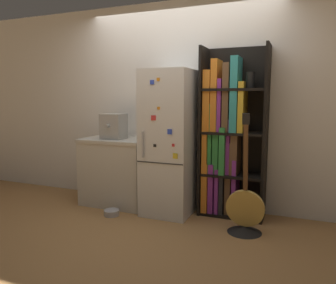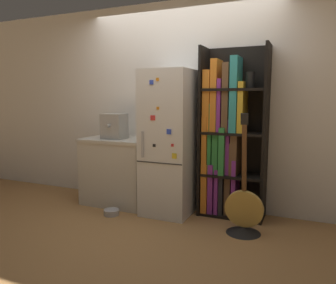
{
  "view_description": "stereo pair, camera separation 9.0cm",
  "coord_description": "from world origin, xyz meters",
  "views": [
    {
      "loc": [
        1.45,
        -3.52,
        1.4
      ],
      "look_at": [
        -0.05,
        0.15,
        0.86
      ],
      "focal_mm": 35.0,
      "sensor_mm": 36.0,
      "label": 1
    },
    {
      "loc": [
        1.53,
        -3.48,
        1.4
      ],
      "look_at": [
        -0.05,
        0.15,
        0.86
      ],
      "focal_mm": 35.0,
      "sensor_mm": 36.0,
      "label": 2
    }
  ],
  "objects": [
    {
      "name": "ground_plane",
      "position": [
        0.0,
        0.0,
        0.0
      ],
      "size": [
        16.0,
        16.0,
        0.0
      ],
      "primitive_type": "plane",
      "color": "#A87542"
    },
    {
      "name": "wall_back",
      "position": [
        0.0,
        0.47,
        1.3
      ],
      "size": [
        8.0,
        0.05,
        2.6
      ],
      "color": "white",
      "rests_on": "ground_plane"
    },
    {
      "name": "refrigerator",
      "position": [
        -0.0,
        0.12,
        0.86
      ],
      "size": [
        0.57,
        0.69,
        1.72
      ],
      "color": "white",
      "rests_on": "ground_plane"
    },
    {
      "name": "bookshelf",
      "position": [
        0.65,
        0.29,
        0.94
      ],
      "size": [
        0.75,
        0.37,
        1.98
      ],
      "color": "black",
      "rests_on": "ground_plane"
    },
    {
      "name": "kitchen_counter",
      "position": [
        -0.76,
        0.15,
        0.44
      ],
      "size": [
        0.88,
        0.61,
        0.87
      ],
      "color": "beige",
      "rests_on": "ground_plane"
    },
    {
      "name": "espresso_machine",
      "position": [
        -0.78,
        0.1,
        1.03
      ],
      "size": [
        0.28,
        0.3,
        0.32
      ],
      "color": "#A5A39E",
      "rests_on": "kitchen_counter"
    },
    {
      "name": "guitar",
      "position": [
        0.96,
        -0.2,
        0.18
      ],
      "size": [
        0.4,
        0.36,
        1.25
      ],
      "color": "black",
      "rests_on": "ground_plane"
    },
    {
      "name": "pet_bowl",
      "position": [
        -0.6,
        -0.29,
        0.04
      ],
      "size": [
        0.18,
        0.18,
        0.07
      ],
      "color": "#B7B7BC",
      "rests_on": "ground_plane"
    }
  ]
}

